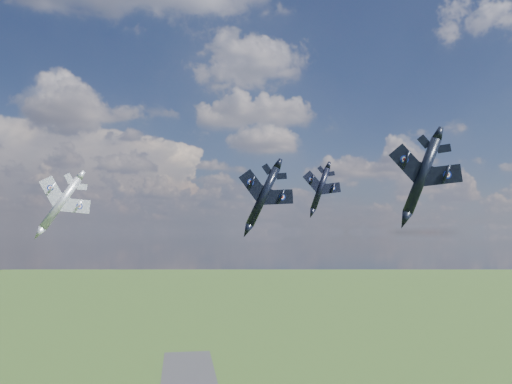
{
  "coord_description": "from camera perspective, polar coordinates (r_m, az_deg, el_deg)",
  "views": [
    {
      "loc": [
        -5.59,
        -70.57,
        74.31
      ],
      "look_at": [
        8.01,
        18.34,
        81.61
      ],
      "focal_mm": 35.0,
      "sensor_mm": 36.0,
      "label": 1
    }
  ],
  "objects": [
    {
      "name": "jet_lead_navy",
      "position": [
        90.64,
        0.82,
        -0.5
      ],
      "size": [
        12.98,
        16.8,
        7.84
      ],
      "primitive_type": null,
      "rotation": [
        0.0,
        0.44,
        -0.08
      ],
      "color": "black"
    },
    {
      "name": "jet_left_silver",
      "position": [
        102.93,
        -21.42,
        -1.18
      ],
      "size": [
        15.17,
        18.28,
        8.85
      ],
      "primitive_type": null,
      "rotation": [
        0.0,
        0.57,
        0.27
      ],
      "color": "#9A9BA4"
    },
    {
      "name": "jet_right_navy",
      "position": [
        70.88,
        18.45,
        1.77
      ],
      "size": [
        15.07,
        17.46,
        6.79
      ],
      "primitive_type": null,
      "rotation": [
        0.0,
        0.38,
        -0.33
      ],
      "color": "black"
    },
    {
      "name": "jet_high_navy",
      "position": [
        108.21,
        7.36,
        0.38
      ],
      "size": [
        9.95,
        13.22,
        5.77
      ],
      "primitive_type": null,
      "rotation": [
        0.0,
        0.35,
        0.02
      ],
      "color": "black"
    }
  ]
}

